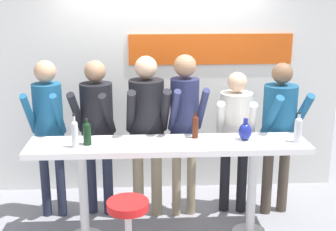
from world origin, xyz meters
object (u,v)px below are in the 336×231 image
at_px(tasting_table, 168,158).
at_px(person_right, 279,123).
at_px(wine_bottle_1, 298,128).
at_px(wine_bottle_3, 195,126).
at_px(wine_bottle_2, 75,133).
at_px(bar_stool, 128,229).
at_px(wine_bottle_0, 87,132).
at_px(person_far_left, 48,121).
at_px(person_center, 185,116).
at_px(person_center_left, 147,120).
at_px(person_left, 97,121).
at_px(decorative_vase, 245,131).
at_px(person_center_right, 235,128).

distance_m(tasting_table, person_right, 1.32).
distance_m(wine_bottle_1, wine_bottle_3, 0.99).
height_order(person_right, wine_bottle_3, person_right).
distance_m(wine_bottle_1, wine_bottle_2, 2.13).
bearing_deg(tasting_table, bar_stool, -117.84).
bearing_deg(tasting_table, wine_bottle_0, -178.50).
bearing_deg(wine_bottle_0, wine_bottle_3, 8.06).
distance_m(bar_stool, person_far_left, 1.62).
relative_size(person_far_left, person_center, 0.97).
bearing_deg(person_far_left, wine_bottle_3, -10.84).
bearing_deg(wine_bottle_0, person_center, 26.37).
relative_size(wine_bottle_0, wine_bottle_2, 0.80).
distance_m(bar_stool, person_center, 1.47).
xyz_separation_m(tasting_table, wine_bottle_3, (0.27, 0.13, 0.28)).
relative_size(tasting_table, person_center, 1.51).
relative_size(person_center_left, wine_bottle_1, 5.90).
bearing_deg(person_center_left, person_left, 166.56).
xyz_separation_m(person_center_left, decorative_vase, (0.96, -0.43, -0.01)).
relative_size(tasting_table, person_center_right, 1.70).
bearing_deg(bar_stool, wine_bottle_2, 128.53).
xyz_separation_m(person_center_right, wine_bottle_2, (-1.64, -0.61, 0.17)).
xyz_separation_m(bar_stool, person_right, (1.61, 1.18, 0.56)).
height_order(person_right, wine_bottle_2, person_right).
height_order(person_center_left, wine_bottle_1, person_center_left).
xyz_separation_m(tasting_table, person_right, (1.22, 0.46, 0.20)).
height_order(tasting_table, wine_bottle_3, wine_bottle_3).
height_order(wine_bottle_2, decorative_vase, wine_bottle_2).
bearing_deg(person_center, wine_bottle_3, -84.61).
bearing_deg(bar_stool, person_right, 36.41).
bearing_deg(wine_bottle_0, person_right, 13.59).
xyz_separation_m(person_far_left, person_center_right, (2.00, -0.00, -0.11)).
relative_size(bar_stool, wine_bottle_1, 2.48).
bearing_deg(person_center_right, decorative_vase, -80.56).
distance_m(person_center_right, person_right, 0.47).
bearing_deg(person_left, person_center, 6.95).
relative_size(person_far_left, person_center_left, 0.98).
height_order(person_far_left, person_right, person_far_left).
xyz_separation_m(bar_stool, decorative_vase, (1.14, 0.76, 0.61)).
relative_size(person_far_left, decorative_vase, 7.93).
height_order(person_center_right, decorative_vase, person_center_right).
height_order(wine_bottle_1, wine_bottle_2, wine_bottle_2).
relative_size(bar_stool, person_right, 0.44).
xyz_separation_m(person_center, wine_bottle_3, (0.07, -0.33, -0.00)).
distance_m(person_right, wine_bottle_1, 0.53).
distance_m(bar_stool, decorative_vase, 1.50).
xyz_separation_m(person_far_left, wine_bottle_2, (0.36, -0.61, 0.06)).
height_order(person_far_left, wine_bottle_2, person_far_left).
bearing_deg(person_left, person_center_right, 10.84).
height_order(tasting_table, person_far_left, person_far_left).
bearing_deg(person_left, person_far_left, -164.63).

